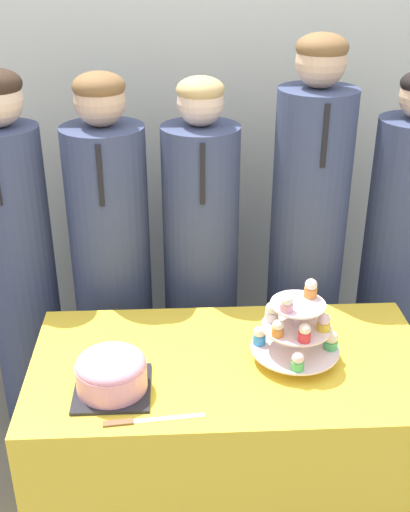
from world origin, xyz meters
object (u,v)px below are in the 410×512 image
cupcake_stand (297,326)px  student_0 (21,276)px  student_3 (305,261)px  round_cake (111,372)px  student_2 (201,280)px  student_1 (113,279)px  student_4 (396,273)px  cake_knife (137,421)px

cupcake_stand → student_0: size_ratio=0.18×
cupcake_stand → student_3: bearing=76.1°
round_cake → student_2: bearing=67.9°
student_0 → cupcake_stand: bearing=-31.1°
student_1 → student_4: 1.14m
student_2 → student_4: 0.79m
round_cake → student_0: bearing=119.8°
student_0 → student_1: 0.36m
cupcake_stand → student_2: size_ratio=0.18×
round_cake → cupcake_stand: 0.58m
student_4 → student_0: bearing=-180.0°
cake_knife → student_3: 1.07m
cake_knife → student_0: 0.99m
cake_knife → student_4: 1.32m
cupcake_stand → student_2: student_2 is taller
student_3 → cake_knife: bearing=-126.1°
student_1 → student_0: bearing=-180.0°
cupcake_stand → student_0: bearing=148.9°
round_cake → student_0: student_0 is taller
student_0 → student_2: 0.70m
cake_knife → cupcake_stand: 0.57m
cupcake_stand → student_1: size_ratio=0.18×
cake_knife → cupcake_stand: bearing=24.3°
student_0 → student_1: (0.35, 0.00, -0.03)m
round_cake → cake_knife: size_ratio=0.79×
round_cake → student_2: size_ratio=0.15×
student_0 → student_4: size_ratio=1.01×
student_0 → student_3: bearing=0.0°
round_cake → student_3: (0.71, 0.72, -0.03)m
student_1 → student_3: 0.77m
round_cake → cupcake_stand: bearing=13.3°
cake_knife → student_1: student_1 is taller
cake_knife → cupcake_stand: (0.48, 0.28, 0.11)m
student_0 → student_1: size_ratio=1.01×
student_1 → student_4: (1.14, -0.00, -0.00)m
round_cake → student_2: student_2 is taller
student_0 → student_3: size_ratio=0.93×
cupcake_stand → student_4: (0.52, 0.59, -0.14)m
round_cake → student_4: (1.08, 0.72, -0.09)m
student_2 → student_0: bearing=-180.0°
round_cake → cake_knife: (0.08, -0.14, -0.06)m
cupcake_stand → student_2: bearing=114.6°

